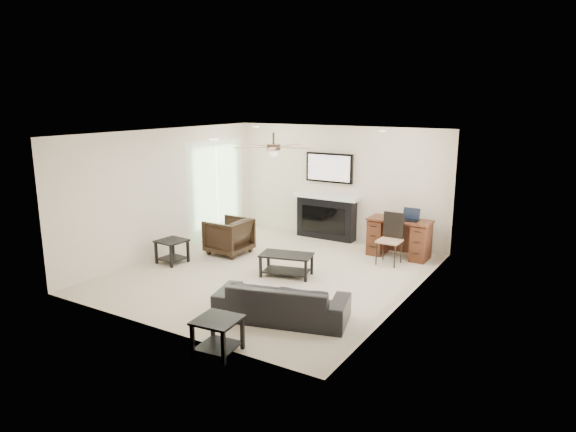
{
  "coord_description": "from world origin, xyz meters",
  "views": [
    {
      "loc": [
        4.83,
        -7.39,
        3.07
      ],
      "look_at": [
        0.34,
        0.02,
        1.08
      ],
      "focal_mm": 32.0,
      "sensor_mm": 36.0,
      "label": 1
    }
  ],
  "objects_px": {
    "sofa": "(282,301)",
    "armchair": "(229,236)",
    "desk": "(399,238)",
    "fireplace_unit": "(326,197)",
    "coffee_table": "(286,265)"
  },
  "relations": [
    {
      "from": "coffee_table",
      "to": "fireplace_unit",
      "type": "xyz_separation_m",
      "value": [
        -0.55,
        2.6,
        0.75
      ]
    },
    {
      "from": "sofa",
      "to": "armchair",
      "type": "height_order",
      "value": "armchair"
    },
    {
      "from": "desk",
      "to": "sofa",
      "type": "bearing_deg",
      "value": -96.29
    },
    {
      "from": "coffee_table",
      "to": "fireplace_unit",
      "type": "height_order",
      "value": "fireplace_unit"
    },
    {
      "from": "armchair",
      "to": "desk",
      "type": "xyz_separation_m",
      "value": [
        3.01,
        1.58,
        0.02
      ]
    },
    {
      "from": "sofa",
      "to": "coffee_table",
      "type": "relative_size",
      "value": 2.08
    },
    {
      "from": "sofa",
      "to": "fireplace_unit",
      "type": "relative_size",
      "value": 0.98
    },
    {
      "from": "armchair",
      "to": "desk",
      "type": "relative_size",
      "value": 0.65
    },
    {
      "from": "coffee_table",
      "to": "armchair",
      "type": "bearing_deg",
      "value": 147.98
    },
    {
      "from": "sofa",
      "to": "desk",
      "type": "relative_size",
      "value": 1.54
    },
    {
      "from": "sofa",
      "to": "desk",
      "type": "height_order",
      "value": "desk"
    },
    {
      "from": "sofa",
      "to": "armchair",
      "type": "xyz_separation_m",
      "value": [
        -2.6,
        2.15,
        0.09
      ]
    },
    {
      "from": "sofa",
      "to": "desk",
      "type": "bearing_deg",
      "value": -111.64
    },
    {
      "from": "fireplace_unit",
      "to": "coffee_table",
      "type": "bearing_deg",
      "value": -78.04
    },
    {
      "from": "sofa",
      "to": "desk",
      "type": "xyz_separation_m",
      "value": [
        0.41,
        3.73,
        0.11
      ]
    }
  ]
}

